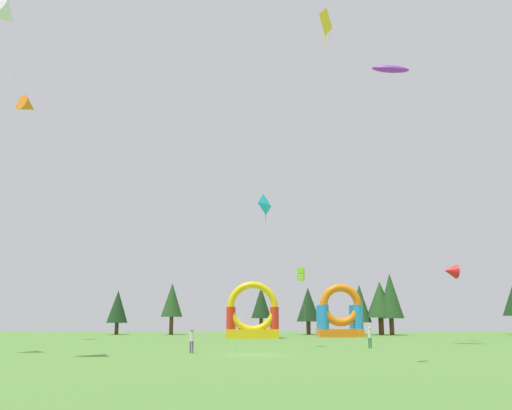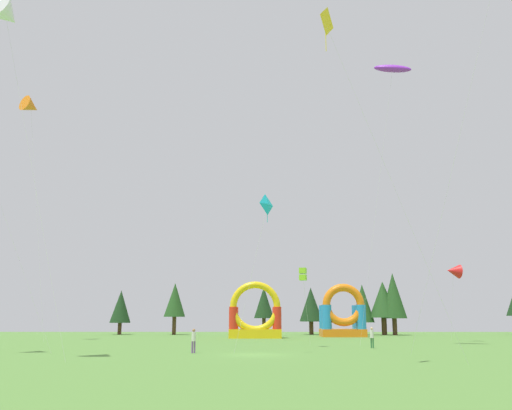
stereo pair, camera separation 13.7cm
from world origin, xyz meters
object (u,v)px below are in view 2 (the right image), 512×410
Objects in this scene: kite_white_delta at (5,13)px; kite_orange_delta at (31,107)px; person_midfield at (372,336)px; inflatable_orange_dome at (255,319)px; inflatable_red_slide at (343,318)px; person_far_side at (194,339)px; kite_red_delta at (453,271)px; kite_lime_box at (303,274)px; kite_yellow_diamond at (325,25)px; kite_cyan_diamond at (268,206)px; kite_purple_parafoil at (392,69)px.

kite_orange_delta is (-9.83, 27.42, 4.18)m from kite_white_delta.
inflatable_orange_dome reaches higher than person_midfield.
kite_orange_delta reaches higher than inflatable_red_slide.
person_far_side is 1.00× the size of person_midfield.
inflatable_orange_dome is at bearing 156.00° from kite_red_delta.
inflatable_red_slide reaches higher than kite_lime_box.
person_midfield is at bearing -16.00° from kite_lime_box.
kite_lime_box is (-0.02, 19.08, -13.06)m from kite_yellow_diamond.
kite_red_delta reaches higher than inflatable_red_slide.
kite_white_delta reaches higher than kite_lime_box.
kite_cyan_diamond is at bearing -106.68° from inflatable_red_slide.
person_midfield is at bearing -155.64° from person_far_side.
kite_orange_delta reaches higher than kite_purple_parafoil.
kite_yellow_diamond is 23.03m from person_far_side.
kite_orange_delta is 3.43× the size of kite_red_delta.
kite_cyan_diamond reaches higher than inflatable_orange_dome.
kite_cyan_diamond is at bearing -109.51° from kite_lime_box.
kite_cyan_diamond reaches higher than person_midfield.
kite_yellow_diamond is 45.10m from kite_orange_delta.
kite_purple_parafoil reaches higher than person_midfield.
kite_yellow_diamond reaches higher than person_far_side.
kite_red_delta is at bearing 50.46° from kite_purple_parafoil.
kite_white_delta is at bearing 27.86° from person_far_side.
kite_yellow_diamond reaches higher than kite_cyan_diamond.
kite_purple_parafoil reaches higher than inflatable_red_slide.
kite_red_delta is (38.16, 25.60, -15.44)m from kite_white_delta.
kite_white_delta is 36.81m from person_midfield.
kite_red_delta is 1.20× the size of inflatable_orange_dome.
person_midfield is at bearing -140.54° from kite_purple_parafoil.
kite_yellow_diamond is 11.73× the size of person_midfield.
kite_orange_delta is 37.08m from inflatable_orange_dome.
inflatable_orange_dome is 1.00× the size of inflatable_red_slide.
kite_red_delta is (47.99, -1.83, -19.62)m from kite_orange_delta.
kite_white_delta is 3.53× the size of inflatable_red_slide.
kite_white_delta is at bearing -125.12° from inflatable_red_slide.
kite_cyan_diamond is 0.46× the size of kite_white_delta.
kite_lime_box is 0.25× the size of kite_purple_parafoil.
inflatable_orange_dome reaches higher than kite_lime_box.
person_far_side is (12.55, 6.65, -21.82)m from kite_white_delta.
kite_yellow_diamond is at bearing -89.94° from kite_lime_box.
kite_cyan_diamond is 10.45m from kite_lime_box.
inflatable_orange_dome is at bearing -156.32° from inflatable_red_slide.
kite_purple_parafoil reaches higher than kite_cyan_diamond.
kite_cyan_diamond is 6.55× the size of person_midfield.
kite_white_delta is 34.46m from kite_purple_parafoil.
kite_lime_box is 0.83× the size of kite_red_delta.
kite_white_delta reaches higher than person_midfield.
kite_red_delta reaches higher than person_far_side.
kite_cyan_diamond is 22.55m from kite_purple_parafoil.
kite_cyan_diamond reaches higher than inflatable_red_slide.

